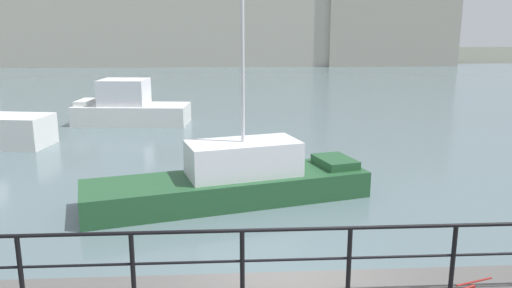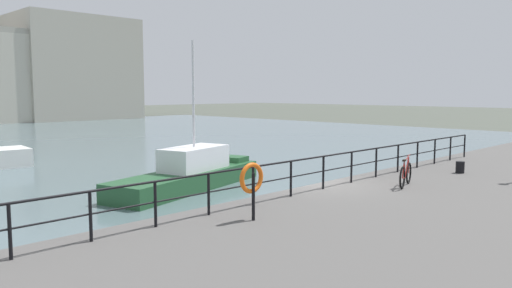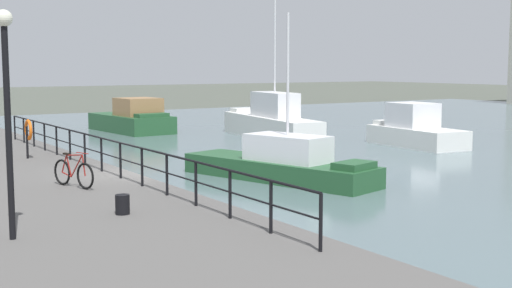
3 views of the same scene
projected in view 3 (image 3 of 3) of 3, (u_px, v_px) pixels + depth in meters
The scene contains 10 objects.
ground_plane at pixel (134, 202), 21.16m from camera, with size 240.00×240.00×0.00m, color #4C5147.
moored_green_narrowboat at pixel (415, 130), 35.75m from camera, with size 5.85×2.84×2.26m.
moored_harbor_tender at pixel (133, 119), 43.35m from camera, with size 6.89×3.39×2.19m.
moored_white_yacht at pixel (282, 164), 24.97m from camera, with size 8.20×4.06×6.08m.
moored_small_launch at pixel (271, 122), 39.44m from camera, with size 10.02×3.51×7.98m.
quay_railing at pixel (101, 148), 21.17m from camera, with size 22.06×0.07×1.08m.
parked_bicycle at pixel (73, 173), 18.44m from camera, with size 1.71×0.58×0.98m.
mooring_bollard at pixel (122, 204), 15.10m from camera, with size 0.32×0.32×0.44m, color black.
life_ring_stand at pixel (28, 131), 24.13m from camera, with size 0.75×0.16×1.40m.
quay_lamp_post at pixel (7, 93), 12.62m from camera, with size 0.32×0.32×4.31m.
Camera 3 is at (19.55, -8.10, 4.20)m, focal length 47.80 mm.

